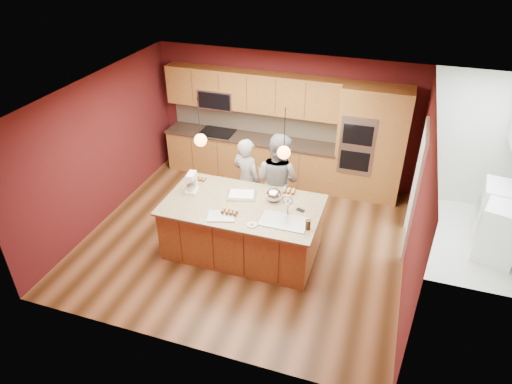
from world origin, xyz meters
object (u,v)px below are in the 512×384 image
(island, at_px, (243,227))
(person_left, at_px, (247,180))
(stand_mixer, at_px, (192,184))
(mixing_bowl, at_px, (274,195))
(person_right, at_px, (277,181))

(island, distance_m, person_left, 1.07)
(person_left, bearing_deg, stand_mixer, 72.26)
(island, relative_size, stand_mixer, 7.23)
(island, xyz_separation_m, mixing_bowl, (0.44, 0.28, 0.57))
(mixing_bowl, bearing_deg, island, -147.97)
(island, xyz_separation_m, person_left, (-0.28, 0.98, 0.34))
(person_left, xyz_separation_m, stand_mixer, (-0.67, -0.88, 0.28))
(person_left, height_order, stand_mixer, person_left)
(person_left, bearing_deg, island, 125.89)
(mixing_bowl, bearing_deg, person_left, 135.94)
(person_left, height_order, mixing_bowl, person_left)
(island, bearing_deg, stand_mixer, 173.98)
(island, height_order, person_right, person_right)
(person_right, distance_m, mixing_bowl, 0.73)
(stand_mixer, bearing_deg, person_left, 45.36)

